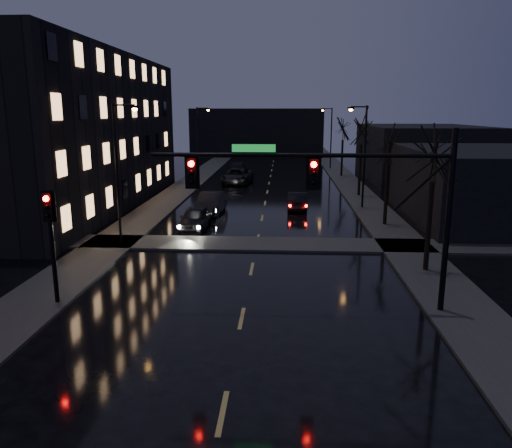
# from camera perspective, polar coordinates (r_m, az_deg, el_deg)

# --- Properties ---
(sidewalk_left) EXTENTS (3.00, 140.00, 0.12)m
(sidewalk_left) POSITION_cam_1_polar(r_m,az_deg,el_deg) (46.08, -9.46, 3.22)
(sidewalk_left) COLOR #2D2D2B
(sidewalk_left) RESTS_ON ground
(sidewalk_right) EXTENTS (3.00, 140.00, 0.12)m
(sidewalk_right) POSITION_cam_1_polar(r_m,az_deg,el_deg) (45.53, 11.95, 3.00)
(sidewalk_right) COLOR #2D2D2B
(sidewalk_right) RESTS_ON ground
(sidewalk_cross) EXTENTS (40.00, 3.00, 0.12)m
(sidewalk_cross) POSITION_cam_1_polar(r_m,az_deg,el_deg) (28.89, 0.06, -2.30)
(sidewalk_cross) COLOR #2D2D2B
(sidewalk_cross) RESTS_ON ground
(apartment_block) EXTENTS (12.00, 30.00, 12.00)m
(apartment_block) POSITION_cam_1_polar(r_m,az_deg,el_deg) (43.30, -21.77, 9.80)
(apartment_block) COLOR black
(apartment_block) RESTS_ON ground
(commercial_right_near) EXTENTS (10.00, 14.00, 5.00)m
(commercial_right_near) POSITION_cam_1_polar(r_m,az_deg,el_deg) (38.37, 24.57, 4.02)
(commercial_right_near) COLOR black
(commercial_right_near) RESTS_ON ground
(commercial_right_far) EXTENTS (12.00, 18.00, 6.00)m
(commercial_right_far) POSITION_cam_1_polar(r_m,az_deg,el_deg) (59.60, 18.36, 7.73)
(commercial_right_far) COLOR black
(commercial_right_far) RESTS_ON ground
(far_block) EXTENTS (22.00, 10.00, 8.00)m
(far_block) POSITION_cam_1_polar(r_m,az_deg,el_deg) (87.55, 0.17, 10.43)
(far_block) COLOR black
(far_block) RESTS_ON ground
(signal_mast) EXTENTS (11.11, 0.41, 7.00)m
(signal_mast) POSITION_cam_1_polar(r_m,az_deg,el_deg) (18.70, 10.37, 4.26)
(signal_mast) COLOR black
(signal_mast) RESTS_ON ground
(signal_pole_left) EXTENTS (0.35, 0.41, 4.53)m
(signal_pole_left) POSITION_cam_1_polar(r_m,az_deg,el_deg) (20.93, -22.39, -0.79)
(signal_pole_left) COLOR black
(signal_pole_left) RESTS_ON ground
(tree_near) EXTENTS (3.52, 3.52, 8.08)m
(tree_near) POSITION_cam_1_polar(r_m,az_deg,el_deg) (24.40, 19.82, 8.85)
(tree_near) COLOR black
(tree_near) RESTS_ON ground
(tree_mid_a) EXTENTS (3.30, 3.30, 7.58)m
(tree_mid_a) POSITION_cam_1_polar(r_m,az_deg,el_deg) (34.11, 15.01, 9.41)
(tree_mid_a) COLOR black
(tree_mid_a) RESTS_ON ground
(tree_mid_b) EXTENTS (3.74, 3.74, 8.59)m
(tree_mid_b) POSITION_cam_1_polar(r_m,az_deg,el_deg) (45.89, 12.01, 11.30)
(tree_mid_b) COLOR black
(tree_mid_b) RESTS_ON ground
(tree_far) EXTENTS (3.43, 3.43, 7.88)m
(tree_far) POSITION_cam_1_polar(r_m,az_deg,el_deg) (59.78, 9.94, 11.14)
(tree_far) COLOR black
(tree_far) RESTS_ON ground
(streetlight_l_near) EXTENTS (1.53, 0.28, 8.00)m
(streetlight_l_near) POSITION_cam_1_polar(r_m,az_deg,el_deg) (28.96, -15.26, 6.78)
(streetlight_l_near) COLOR black
(streetlight_l_near) RESTS_ON ground
(streetlight_l_far) EXTENTS (1.53, 0.28, 8.00)m
(streetlight_l_far) POSITION_cam_1_polar(r_m,az_deg,el_deg) (55.18, -6.45, 9.78)
(streetlight_l_far) COLOR black
(streetlight_l_far) RESTS_ON ground
(streetlight_r_mid) EXTENTS (1.53, 0.28, 8.00)m
(streetlight_r_mid) POSITION_cam_1_polar(r_m,az_deg,el_deg) (39.93, 12.02, 8.48)
(streetlight_r_mid) COLOR black
(streetlight_r_mid) RESTS_ON ground
(streetlight_r_far) EXTENTS (1.53, 0.28, 8.00)m
(streetlight_r_far) POSITION_cam_1_polar(r_m,az_deg,el_deg) (67.69, 8.41, 10.27)
(streetlight_r_far) COLOR black
(streetlight_r_far) RESTS_ON ground
(oncoming_car_a) EXTENTS (1.84, 4.40, 1.49)m
(oncoming_car_a) POSITION_cam_1_polar(r_m,az_deg,el_deg) (32.82, -7.00, 0.67)
(oncoming_car_a) COLOR black
(oncoming_car_a) RESTS_ON ground
(oncoming_car_b) EXTENTS (2.01, 4.90, 1.58)m
(oncoming_car_b) POSITION_cam_1_polar(r_m,az_deg,el_deg) (37.84, -5.18, 2.39)
(oncoming_car_b) COLOR black
(oncoming_car_b) RESTS_ON ground
(oncoming_car_c) EXTENTS (3.23, 6.10, 1.63)m
(oncoming_car_c) POSITION_cam_1_polar(r_m,az_deg,el_deg) (53.17, -2.14, 5.46)
(oncoming_car_c) COLOR black
(oncoming_car_c) RESTS_ON ground
(oncoming_car_d) EXTENTS (2.25, 5.27, 1.51)m
(oncoming_car_d) POSITION_cam_1_polar(r_m,az_deg,el_deg) (59.33, -2.18, 6.17)
(oncoming_car_d) COLOR black
(oncoming_car_d) RESTS_ON ground
(lead_car) EXTENTS (1.57, 4.30, 1.41)m
(lead_car) POSITION_cam_1_polar(r_m,az_deg,el_deg) (39.34, 4.74, 2.67)
(lead_car) COLOR black
(lead_car) RESTS_ON ground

